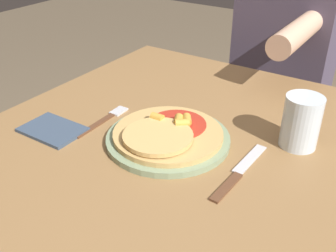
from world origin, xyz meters
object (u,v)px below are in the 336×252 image
at_px(plate, 168,139).
at_px(fork, 105,119).
at_px(dining_table, 179,181).
at_px(knife, 239,172).
at_px(pizza, 167,133).
at_px(drinking_glass, 301,122).
at_px(person_diner, 284,56).

bearing_deg(plate, fork, -178.87).
height_order(dining_table, knife, knife).
relative_size(pizza, knife, 1.11).
bearing_deg(drinking_glass, fork, -160.93).
xyz_separation_m(fork, knife, (0.37, -0.02, 0.00)).
xyz_separation_m(knife, drinking_glass, (0.06, 0.17, 0.06)).
xyz_separation_m(plate, fork, (-0.18, -0.00, -0.00)).
xyz_separation_m(knife, person_diner, (-0.17, 0.77, -0.03)).
distance_m(dining_table, drinking_glass, 0.31).
distance_m(knife, person_diner, 0.79).
bearing_deg(knife, plate, 173.40).
relative_size(dining_table, person_diner, 0.82).
distance_m(pizza, person_diner, 0.76).
distance_m(dining_table, person_diner, 0.74).
relative_size(dining_table, plate, 3.56).
bearing_deg(drinking_glass, person_diner, 111.06).
height_order(fork, knife, same).
relative_size(dining_table, drinking_glass, 8.39).
height_order(plate, person_diner, person_diner).
bearing_deg(drinking_glass, pizza, -148.69).
bearing_deg(drinking_glass, knife, -111.00).
height_order(plate, drinking_glass, drinking_glass).
bearing_deg(dining_table, drinking_glass, 28.71).
xyz_separation_m(pizza, knife, (0.18, -0.02, -0.02)).
height_order(dining_table, person_diner, person_diner).
bearing_deg(fork, dining_table, 6.71).
bearing_deg(dining_table, pizza, -126.75).
relative_size(plate, drinking_glass, 2.36).
distance_m(pizza, knife, 0.19).
relative_size(fork, person_diner, 0.14).
bearing_deg(dining_table, person_diner, 90.41).
distance_m(plate, person_diner, 0.75).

